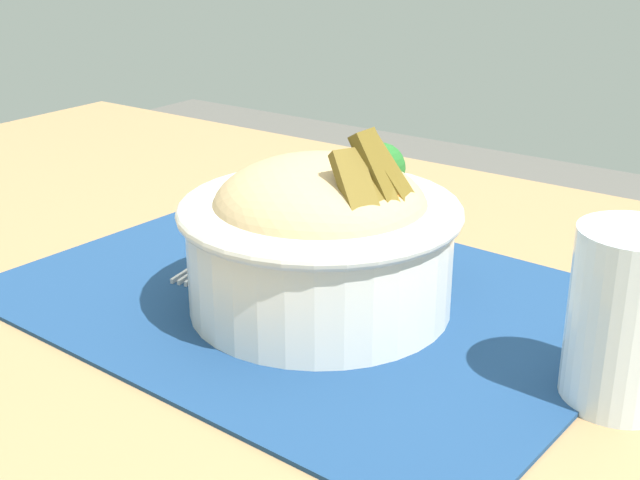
# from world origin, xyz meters

# --- Properties ---
(table) EXTENTS (1.25, 0.76, 0.74)m
(table) POSITION_xyz_m (0.00, 0.00, 0.67)
(table) COLOR #99754C
(table) RESTS_ON ground_plane
(placemat) EXTENTS (0.44, 0.34, 0.00)m
(placemat) POSITION_xyz_m (-0.02, -0.02, 0.74)
(placemat) COLOR navy
(placemat) RESTS_ON table
(bowl) EXTENTS (0.20, 0.20, 0.13)m
(bowl) POSITION_xyz_m (-0.04, -0.01, 0.80)
(bowl) COLOR silver
(bowl) RESTS_ON placemat
(fork) EXTENTS (0.04, 0.13, 0.00)m
(fork) POSITION_xyz_m (0.08, -0.03, 0.75)
(fork) COLOR silver
(fork) RESTS_ON placemat
(drinking_glass) EXTENTS (0.06, 0.06, 0.10)m
(drinking_glass) POSITION_xyz_m (-0.24, -0.01, 0.79)
(drinking_glass) COLOR silver
(drinking_glass) RESTS_ON table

